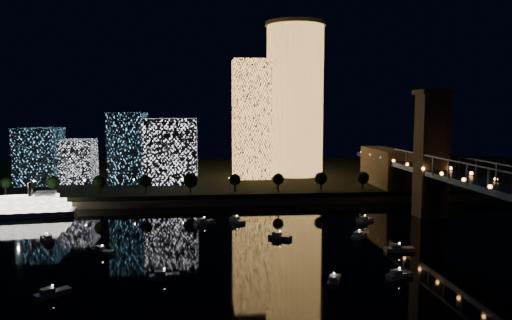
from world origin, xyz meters
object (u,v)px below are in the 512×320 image
Objects in this scene: tower_rectangular at (251,119)px; truss_bridge at (500,196)px; tower_cylindrical at (295,99)px; riverboat at (11,208)px.

tower_rectangular reaches higher than truss_bridge.
tower_rectangular is at bearing -159.52° from tower_cylindrical.
tower_cylindrical is 1.79× the size of riverboat.
truss_bridge is (37.26, -140.51, -31.76)m from tower_cylindrical.
tower_cylindrical is at bearing 20.48° from tower_rectangular.
tower_cylindrical is 1.34× the size of tower_rectangular.
riverboat is (-164.91, 62.29, -12.61)m from truss_bridge.
riverboat is at bearing -146.05° from tower_rectangular.
tower_rectangular is at bearing 33.95° from riverboat.
tower_rectangular is 146.74m from truss_bridge.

